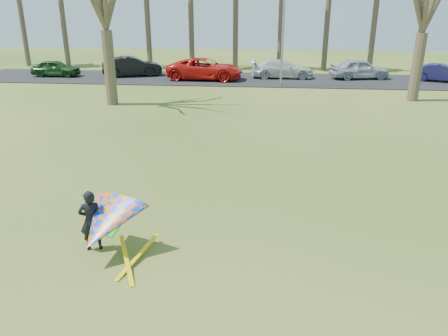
# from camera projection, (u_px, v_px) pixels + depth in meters

# --- Properties ---
(ground) EXTENTS (100.00, 100.00, 0.00)m
(ground) POSITION_uv_depth(u_px,v_px,m) (216.00, 236.00, 11.12)
(ground) COLOR #1F5111
(ground) RESTS_ON ground
(parking_strip) EXTENTS (46.00, 7.00, 0.06)m
(parking_strip) POSITION_uv_depth(u_px,v_px,m) (254.00, 79.00, 34.40)
(parking_strip) COLOR black
(parking_strip) RESTS_ON ground
(streetlight) EXTENTS (2.28, 0.18, 8.00)m
(streetlight) POSITION_uv_depth(u_px,v_px,m) (286.00, 22.00, 29.84)
(streetlight) COLOR gray
(streetlight) RESTS_ON ground
(car_0) EXTENTS (3.86, 1.60, 1.31)m
(car_0) POSITION_uv_depth(u_px,v_px,m) (56.00, 68.00, 35.44)
(car_0) COLOR #1A411A
(car_0) RESTS_ON parking_strip
(car_1) EXTENTS (5.02, 3.21, 1.56)m
(car_1) POSITION_uv_depth(u_px,v_px,m) (132.00, 66.00, 35.55)
(car_1) COLOR black
(car_1) RESTS_ON parking_strip
(car_2) EXTENTS (5.98, 2.97, 1.63)m
(car_2) POSITION_uv_depth(u_px,v_px,m) (205.00, 69.00, 33.85)
(car_2) COLOR red
(car_2) RESTS_ON parking_strip
(car_3) EXTENTS (4.95, 2.14, 1.42)m
(car_3) POSITION_uv_depth(u_px,v_px,m) (282.00, 69.00, 34.64)
(car_3) COLOR silver
(car_3) RESTS_ON parking_strip
(car_4) EXTENTS (4.79, 2.69, 1.54)m
(car_4) POSITION_uv_depth(u_px,v_px,m) (360.00, 69.00, 34.22)
(car_4) COLOR #ABAFB9
(car_4) RESTS_ON parking_strip
(car_5) EXTENTS (4.17, 2.70, 1.30)m
(car_5) POSITION_uv_depth(u_px,v_px,m) (441.00, 73.00, 33.02)
(car_5) COLOR #191747
(car_5) RESTS_ON parking_strip
(kite_flyer) EXTENTS (2.13, 2.39, 2.02)m
(kite_flyer) POSITION_uv_depth(u_px,v_px,m) (104.00, 223.00, 9.98)
(kite_flyer) COLOR black
(kite_flyer) RESTS_ON ground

